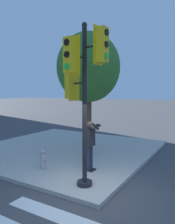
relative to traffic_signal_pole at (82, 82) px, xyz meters
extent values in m
plane|color=#424244|center=(-0.18, -0.41, -3.13)|extent=(160.00, 160.00, 0.00)
cube|color=#ADA89E|center=(3.32, 3.09, -3.06)|extent=(8.00, 8.00, 0.13)
cube|color=silver|center=(-1.38, -0.10, -3.12)|extent=(0.47, 2.61, 0.01)
cylinder|color=black|center=(0.10, -0.02, -2.94)|extent=(0.45, 0.45, 0.12)
cylinder|color=black|center=(0.10, -0.02, -0.69)|extent=(0.14, 0.14, 4.38)
sphere|color=black|center=(0.10, -0.02, 1.54)|extent=(0.15, 0.15, 0.15)
cylinder|color=black|center=(0.16, 0.23, -0.04)|extent=(0.13, 0.38, 0.05)
cube|color=yellow|center=(0.23, 0.53, -0.04)|extent=(0.35, 0.30, 0.90)
cube|color=yellow|center=(0.20, 0.41, -0.04)|extent=(0.41, 0.12, 1.02)
cylinder|color=black|center=(0.26, 0.67, 0.26)|extent=(0.17, 0.07, 0.17)
cylinder|color=black|center=(0.26, 0.67, -0.04)|extent=(0.17, 0.07, 0.17)
cylinder|color=green|center=(0.26, 0.67, -0.34)|extent=(0.17, 0.07, 0.17)
cylinder|color=black|center=(0.09, -0.27, 0.94)|extent=(0.07, 0.38, 0.05)
cube|color=yellow|center=(0.07, -0.58, 0.94)|extent=(0.31, 0.26, 0.90)
cube|color=yellow|center=(0.08, -0.45, 0.94)|extent=(0.42, 0.05, 1.02)
cylinder|color=black|center=(0.06, -0.71, 1.24)|extent=(0.17, 0.04, 0.17)
cylinder|color=black|center=(0.06, -0.71, 0.94)|extent=(0.17, 0.04, 0.17)
cylinder|color=green|center=(0.06, -0.71, 0.64)|extent=(0.17, 0.04, 0.17)
cylinder|color=black|center=(-0.15, 0.02, 0.66)|extent=(0.38, 0.11, 0.05)
cube|color=yellow|center=(-0.46, 0.07, 0.66)|extent=(0.28, 0.33, 0.90)
cube|color=yellow|center=(-0.32, 0.05, 0.66)|extent=(0.09, 0.42, 1.02)
cylinder|color=black|center=(-0.59, 0.09, 0.96)|extent=(0.06, 0.17, 0.17)
cylinder|color=black|center=(-0.59, 0.09, 0.66)|extent=(0.06, 0.17, 0.17)
cylinder|color=green|center=(-0.59, 0.09, 0.36)|extent=(0.06, 0.17, 0.17)
cube|color=black|center=(1.13, 0.41, -2.97)|extent=(0.09, 0.24, 0.05)
cube|color=black|center=(1.33, 0.41, -2.97)|extent=(0.09, 0.24, 0.05)
cylinder|color=#282D42|center=(1.13, 0.47, -2.57)|extent=(0.11, 0.11, 0.86)
cylinder|color=#282D42|center=(1.33, 0.47, -2.57)|extent=(0.11, 0.11, 0.86)
cube|color=#232326|center=(1.23, 0.47, -1.83)|extent=(0.40, 0.22, 0.61)
sphere|color=brown|center=(1.23, 0.47, -1.38)|extent=(0.19, 0.19, 0.19)
cube|color=black|center=(1.23, 0.16, -1.40)|extent=(0.12, 0.10, 0.09)
cylinder|color=black|center=(1.23, 0.09, -1.40)|extent=(0.06, 0.08, 0.06)
cylinder|color=#232326|center=(1.10, 0.33, -1.46)|extent=(0.23, 0.35, 0.22)
cylinder|color=#232326|center=(1.37, 0.33, -1.46)|extent=(0.23, 0.35, 0.22)
cylinder|color=brown|center=(3.19, 1.68, -1.59)|extent=(0.29, 0.29, 2.82)
ellipsoid|color=#38752D|center=(3.19, 1.68, 0.79)|extent=(2.77, 2.77, 3.05)
cylinder|color=#99999E|center=(0.47, 1.92, -2.71)|extent=(0.19, 0.19, 0.57)
sphere|color=#99999E|center=(0.47, 1.92, -2.37)|extent=(0.17, 0.17, 0.17)
cylinder|color=#99999E|center=(0.47, 1.80, -2.65)|extent=(0.09, 0.06, 0.09)
camera|label=1|loc=(-5.14, -3.23, -0.30)|focal=35.00mm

